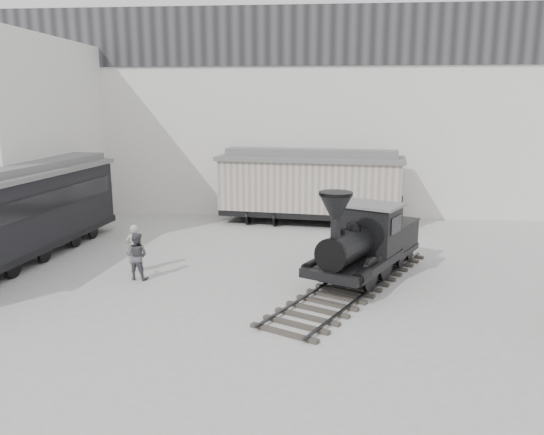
# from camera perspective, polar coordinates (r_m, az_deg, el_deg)

# --- Properties ---
(ground) EXTENTS (90.00, 90.00, 0.00)m
(ground) POSITION_cam_1_polar(r_m,az_deg,el_deg) (15.94, 2.24, -10.39)
(ground) COLOR #9E9E9B
(north_wall) EXTENTS (34.00, 2.51, 11.00)m
(north_wall) POSITION_cam_1_polar(r_m,az_deg,el_deg) (29.70, 3.69, 11.11)
(north_wall) COLOR silver
(north_wall) RESTS_ON ground
(west_pavilion) EXTENTS (7.00, 12.11, 9.00)m
(west_pavilion) POSITION_cam_1_polar(r_m,az_deg,el_deg) (28.98, -26.90, 7.70)
(west_pavilion) COLOR silver
(west_pavilion) RESTS_ON ground
(locomotive) EXTENTS (6.31, 9.47, 3.39)m
(locomotive) POSITION_cam_1_polar(r_m,az_deg,el_deg) (18.70, 9.75, -3.06)
(locomotive) COLOR #302924
(locomotive) RESTS_ON ground
(boxcar) EXTENTS (9.69, 4.16, 3.84)m
(boxcar) POSITION_cam_1_polar(r_m,az_deg,el_deg) (27.21, 4.12, 3.51)
(boxcar) COLOR black
(boxcar) RESTS_ON ground
(passenger_coach) EXTENTS (3.92, 13.38, 3.53)m
(passenger_coach) POSITION_cam_1_polar(r_m,az_deg,el_deg) (22.46, -26.52, 0.21)
(passenger_coach) COLOR black
(passenger_coach) RESTS_ON ground
(visitor_a) EXTENTS (0.71, 0.53, 1.79)m
(visitor_a) POSITION_cam_1_polar(r_m,az_deg,el_deg) (20.16, -14.52, -3.21)
(visitor_a) COLOR #ABAFA1
(visitor_a) RESTS_ON ground
(visitor_b) EXTENTS (0.91, 0.76, 1.70)m
(visitor_b) POSITION_cam_1_polar(r_m,az_deg,el_deg) (19.30, -14.34, -4.03)
(visitor_b) COLOR #4B4B51
(visitor_b) RESTS_ON ground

